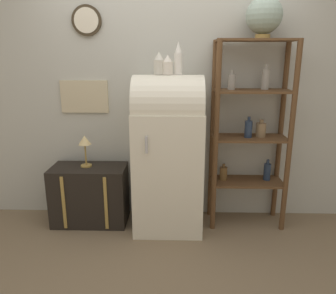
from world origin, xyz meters
The scene contains 10 objects.
ground_plane centered at (0.00, 0.00, 0.00)m, with size 12.00×12.00×0.00m, color #7A664C.
wall_back centered at (-0.01, 0.57, 1.35)m, with size 7.00×0.09×2.70m.
refrigerator centered at (0.00, 0.26, 0.78)m, with size 0.65×0.62×1.50m.
suitcase_trunk centered at (-0.80, 0.31, 0.30)m, with size 0.74×0.40×0.60m.
shelf_unit centered at (0.79, 0.36, 1.01)m, with size 0.74×0.35×1.81m.
globe centered at (0.84, 0.36, 2.01)m, with size 0.32×0.32×0.36m.
vase_left centered at (-0.08, 0.27, 1.59)m, with size 0.10×0.10×0.20m.
vase_center centered at (-0.01, 0.26, 1.58)m, with size 0.09×0.09×0.17m.
vase_right centered at (0.09, 0.27, 1.64)m, with size 0.07×0.07×0.29m.
desk_lamp centered at (-0.82, 0.34, 0.83)m, with size 0.12×0.12×0.32m.
Camera 1 is at (0.08, -2.75, 1.67)m, focal length 35.00 mm.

